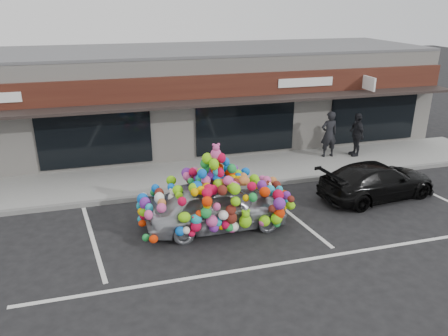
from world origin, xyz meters
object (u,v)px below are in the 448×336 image
object	(u,v)px
pedestrian_a	(329,134)
pedestrian_c	(357,134)
toy_car	(216,200)
black_sedan	(377,181)

from	to	relation	value
pedestrian_a	pedestrian_c	xyz separation A→B (m)	(1.19, -0.18, -0.06)
toy_car	black_sedan	world-z (taller)	toy_car
black_sedan	pedestrian_a	xyz separation A→B (m)	(0.18, 3.82, 0.51)
toy_car	black_sedan	distance (m)	5.80
black_sedan	pedestrian_a	world-z (taller)	pedestrian_a
toy_car	pedestrian_c	xyz separation A→B (m)	(7.13, 4.23, 0.19)
pedestrian_a	pedestrian_c	size ratio (longest dim) A/B	1.06
black_sedan	pedestrian_c	size ratio (longest dim) A/B	2.29
pedestrian_a	pedestrian_c	world-z (taller)	pedestrian_a
pedestrian_a	pedestrian_c	distance (m)	1.20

